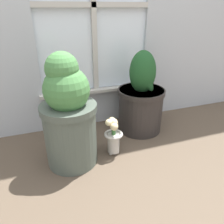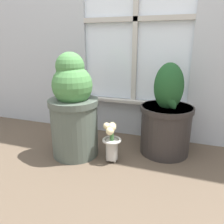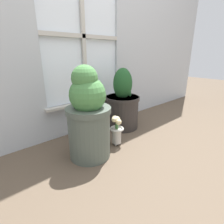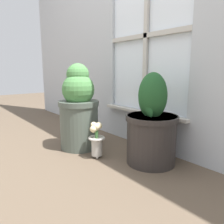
# 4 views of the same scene
# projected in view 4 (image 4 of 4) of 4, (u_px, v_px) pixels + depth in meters

# --- Properties ---
(ground_plane) EXTENTS (10.00, 10.00, 0.00)m
(ground_plane) POSITION_uv_depth(u_px,v_px,m) (80.00, 164.00, 1.53)
(ground_plane) COLOR brown
(potted_plant_left) EXTENTS (0.33, 0.33, 0.70)m
(potted_plant_left) POSITION_uv_depth(u_px,v_px,m) (79.00, 109.00, 1.80)
(potted_plant_left) COLOR #4C564C
(potted_plant_left) RESTS_ON ground_plane
(potted_plant_right) EXTENTS (0.36, 0.36, 0.63)m
(potted_plant_right) POSITION_uv_depth(u_px,v_px,m) (152.00, 128.00, 1.50)
(potted_plant_right) COLOR #2D2826
(potted_plant_right) RESTS_ON ground_plane
(flower_vase) EXTENTS (0.12, 0.12, 0.27)m
(flower_vase) POSITION_uv_depth(u_px,v_px,m) (96.00, 139.00, 1.61)
(flower_vase) COLOR #BCB7AD
(flower_vase) RESTS_ON ground_plane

